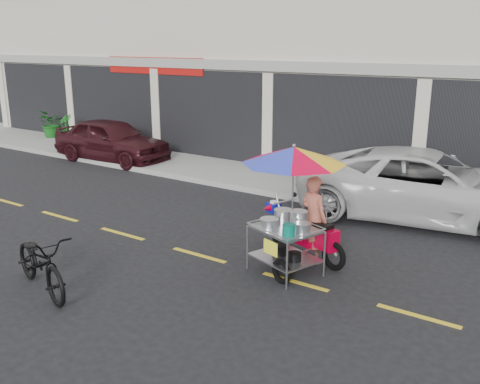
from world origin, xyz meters
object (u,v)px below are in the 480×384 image
Objects in this scene: maroon_sedan at (112,140)px; food_vendor_rig at (299,190)px; white_pickup at (427,186)px; near_bicycle at (41,262)px.

maroon_sedan is 1.84× the size of food_vendor_rig.
maroon_sedan is 10.18m from white_pickup.
maroon_sedan is at bearing 57.21° from near_bicycle.
food_vendor_rig is (-1.06, -3.91, 0.63)m from white_pickup.
near_bicycle is at bearing -141.44° from maroon_sedan.
food_vendor_rig is (9.12, -4.17, 0.70)m from maroon_sedan.
maroon_sedan is at bearing 174.12° from food_vendor_rig.
maroon_sedan is 9.57m from near_bicycle.
near_bicycle is at bearing 141.23° from white_pickup.
near_bicycle is 4.28m from food_vendor_rig.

